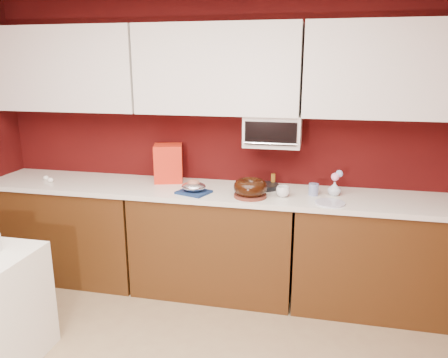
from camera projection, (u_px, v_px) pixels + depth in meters
wall_back at (222, 141)px, 3.77m from camera, size 4.00×0.02×2.50m
base_cabinet_left at (72, 230)px, 3.97m from camera, size 1.31×0.58×0.86m
base_cabinet_center at (214, 243)px, 3.69m from camera, size 1.31×0.58×0.86m
base_cabinet_right at (380, 257)px, 3.41m from camera, size 1.31×0.58×0.86m
countertop at (214, 192)px, 3.57m from camera, size 4.00×0.62×0.04m
upper_cabinet_left at (67, 69)px, 3.74m from camera, size 1.31×0.33×0.70m
upper_cabinet_center at (218, 70)px, 3.46m from camera, size 1.31×0.33×0.70m
upper_cabinet_right at (395, 70)px, 3.18m from camera, size 1.31×0.33×0.70m
toaster_oven at (273, 131)px, 3.51m from camera, size 0.45×0.30×0.25m
toaster_oven_door at (271, 134)px, 3.36m from camera, size 0.40×0.02×0.18m
toaster_oven_handle at (270, 143)px, 3.36m from camera, size 0.42×0.02×0.02m
cake_base at (250, 196)px, 3.36m from camera, size 0.30×0.30×0.02m
bundt_cake at (250, 187)px, 3.34m from camera, size 0.27×0.27×0.11m
navy_towel at (194, 192)px, 3.46m from camera, size 0.29×0.27×0.02m
foil_ham_nest at (194, 187)px, 3.45m from camera, size 0.22×0.20×0.07m
roasted_ham at (194, 183)px, 3.44m from camera, size 0.12×0.11×0.07m
pandoro_box at (168, 163)px, 3.77m from camera, size 0.29×0.28×0.32m
dark_pan at (265, 186)px, 3.59m from camera, size 0.27×0.27×0.04m
coffee_mug at (283, 190)px, 3.36m from camera, size 0.12×0.12×0.10m
blue_jar at (313, 189)px, 3.40m from camera, size 0.09×0.09×0.09m
flower_vase at (334, 188)px, 3.40m from camera, size 0.09×0.09×0.12m
flower_pink at (335, 177)px, 3.37m from camera, size 0.06×0.06×0.06m
flower_blue at (339, 174)px, 3.38m from camera, size 0.06×0.06×0.06m
china_plate at (330, 203)px, 3.20m from camera, size 0.28×0.28×0.01m
amber_bottle at (273, 180)px, 3.65m from camera, size 0.04×0.04×0.11m
egg_left at (50, 180)px, 3.78m from camera, size 0.06×0.05×0.04m
egg_right at (46, 178)px, 3.85m from camera, size 0.06×0.05×0.04m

